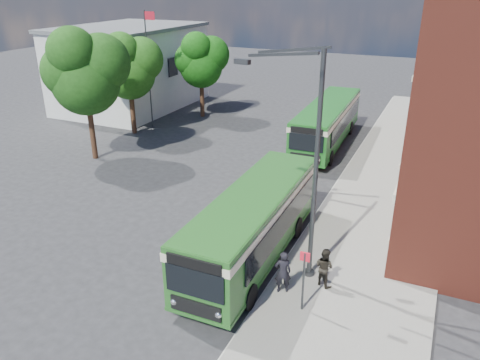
% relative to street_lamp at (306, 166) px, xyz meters
% --- Properties ---
extents(ground, '(120.00, 120.00, 0.00)m').
position_rel_street_lamp_xyz_m(ground, '(-4.84, 2.00, -4.79)').
color(ground, '#262628').
rests_on(ground, ground).
extents(pavement, '(6.00, 48.00, 0.15)m').
position_rel_street_lamp_xyz_m(pavement, '(2.16, 10.00, -4.72)').
color(pavement, gray).
rests_on(pavement, ground).
extents(kerb_line, '(0.12, 48.00, 0.01)m').
position_rel_street_lamp_xyz_m(kerb_line, '(-0.89, 10.00, -4.79)').
color(kerb_line, beige).
rests_on(kerb_line, ground).
extents(white_building, '(9.40, 13.40, 7.30)m').
position_rel_street_lamp_xyz_m(white_building, '(-22.84, 20.00, -1.13)').
color(white_building, silver).
rests_on(white_building, ground).
extents(flagpole, '(0.95, 0.10, 9.00)m').
position_rel_street_lamp_xyz_m(flagpole, '(-17.29, 15.00, 0.15)').
color(flagpole, '#313436').
rests_on(flagpole, ground).
extents(street_lamp, '(2.96, 2.38, 9.00)m').
position_rel_street_lamp_xyz_m(street_lamp, '(0.00, 0.00, 0.00)').
color(street_lamp, '#313436').
rests_on(street_lamp, ground).
extents(bus_stop_sign, '(0.35, 0.08, 2.52)m').
position_rel_street_lamp_xyz_m(bus_stop_sign, '(0.76, -2.20, -3.28)').
color(bus_stop_sign, '#313436').
rests_on(bus_stop_sign, ground).
extents(bus_front, '(2.72, 10.46, 3.02)m').
position_rel_street_lamp_xyz_m(bus_front, '(-2.26, 0.52, -2.96)').
color(bus_front, '#255E21').
rests_on(bus_front, ground).
extents(bus_rear, '(2.98, 12.03, 3.02)m').
position_rel_street_lamp_xyz_m(bus_rear, '(-3.33, 16.57, -2.96)').
color(bus_rear, '#1C641F').
rests_on(bus_rear, ground).
extents(pedestrian_a, '(0.75, 0.65, 1.73)m').
position_rel_street_lamp_xyz_m(pedestrian_a, '(-0.24, -1.50, -3.78)').
color(pedestrian_a, black).
rests_on(pedestrian_a, pavement).
extents(pedestrian_b, '(0.95, 0.87, 1.59)m').
position_rel_street_lamp_xyz_m(pedestrian_b, '(1.07, -0.44, -3.85)').
color(pedestrian_b, black).
rests_on(pedestrian_b, pavement).
extents(tree_left, '(5.09, 4.84, 8.60)m').
position_rel_street_lamp_xyz_m(tree_left, '(-16.66, 7.27, 1.04)').
color(tree_left, '#382214').
rests_on(tree_left, ground).
extents(tree_mid, '(4.56, 4.34, 7.70)m').
position_rel_street_lamp_xyz_m(tree_mid, '(-17.63, 12.97, 0.43)').
color(tree_mid, '#382214').
rests_on(tree_mid, ground).
extents(tree_right, '(4.28, 4.07, 7.23)m').
position_rel_street_lamp_xyz_m(tree_right, '(-15.12, 19.47, 0.11)').
color(tree_right, '#382214').
rests_on(tree_right, ground).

